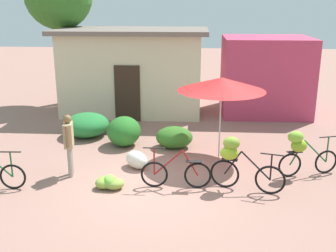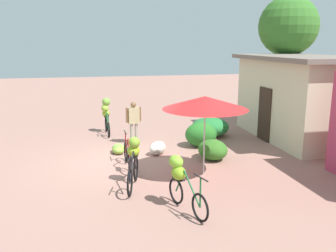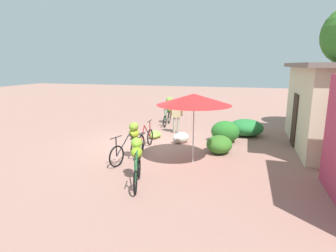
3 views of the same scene
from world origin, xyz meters
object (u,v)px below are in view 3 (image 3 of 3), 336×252
(bicycle_center_loaded, at_px, (131,139))
(bicycle_by_shop, at_px, (137,157))
(building_low, at_px, (336,106))
(banana_pile_on_ground, at_px, (155,135))
(produce_sack, at_px, (181,138))
(market_umbrella, at_px, (194,99))
(bicycle_near_pile, at_px, (146,139))
(bicycle_leftmost, at_px, (168,108))
(person_vendor, at_px, (176,113))

(bicycle_center_loaded, relative_size, bicycle_by_shop, 1.07)
(building_low, relative_size, bicycle_by_shop, 3.65)
(banana_pile_on_ground, relative_size, produce_sack, 1.13)
(market_umbrella, xyz_separation_m, bicycle_by_shop, (1.90, -1.15, -1.35))
(bicycle_center_loaded, bearing_deg, produce_sack, 155.53)
(bicycle_near_pile, bearing_deg, bicycle_leftmost, -175.30)
(market_umbrella, distance_m, person_vendor, 4.13)
(building_low, distance_m, banana_pile_on_ground, 7.07)
(building_low, xyz_separation_m, bicycle_leftmost, (-2.47, -7.12, -0.73))
(bicycle_by_shop, bearing_deg, bicycle_center_loaded, -152.42)
(bicycle_leftmost, xyz_separation_m, produce_sack, (3.39, 1.47, -0.64))
(bicycle_center_loaded, distance_m, bicycle_by_shop, 1.83)
(bicycle_leftmost, height_order, produce_sack, bicycle_leftmost)
(bicycle_near_pile, bearing_deg, banana_pile_on_ground, -174.53)
(banana_pile_on_ground, bearing_deg, person_vendor, 148.71)
(market_umbrella, relative_size, produce_sack, 3.33)
(building_low, bearing_deg, bicycle_leftmost, -109.14)
(bicycle_near_pile, xyz_separation_m, banana_pile_on_ground, (-1.51, -0.14, -0.21))
(bicycle_by_shop, relative_size, produce_sack, 2.20)
(market_umbrella, height_order, bicycle_near_pile, market_umbrella)
(market_umbrella, distance_m, banana_pile_on_ground, 3.87)
(building_low, distance_m, produce_sack, 5.89)
(bicycle_leftmost, bearing_deg, market_umbrella, 23.13)
(produce_sack, distance_m, person_vendor, 1.80)
(market_umbrella, distance_m, bicycle_leftmost, 6.14)
(building_low, height_order, bicycle_center_loaded, building_low)
(building_low, bearing_deg, banana_pile_on_ground, -86.10)
(market_umbrella, distance_m, produce_sack, 2.96)
(building_low, distance_m, bicycle_center_loaded, 7.59)
(bicycle_by_shop, height_order, produce_sack, bicycle_by_shop)
(banana_pile_on_ground, bearing_deg, bicycle_near_pile, 5.47)
(produce_sack, bearing_deg, bicycle_near_pile, -46.20)
(bicycle_leftmost, bearing_deg, building_low, 70.86)
(building_low, height_order, market_umbrella, building_low)
(bicycle_leftmost, relative_size, bicycle_by_shop, 1.02)
(building_low, bearing_deg, bicycle_by_shop, -49.92)
(building_low, relative_size, market_umbrella, 2.41)
(bicycle_center_loaded, relative_size, banana_pile_on_ground, 2.07)
(bicycle_by_shop, distance_m, person_vendor, 5.61)
(produce_sack, bearing_deg, market_umbrella, 22.56)
(produce_sack, bearing_deg, bicycle_center_loaded, -24.47)
(building_low, xyz_separation_m, bicycle_near_pile, (1.98, -6.75, -1.25))
(bicycle_leftmost, bearing_deg, bicycle_center_loaded, 3.60)
(person_vendor, bearing_deg, banana_pile_on_ground, -31.29)
(building_low, height_order, produce_sack, building_low)
(banana_pile_on_ground, bearing_deg, bicycle_by_shop, 12.42)
(bicycle_near_pile, distance_m, person_vendor, 2.72)
(market_umbrella, bearing_deg, produce_sack, -157.44)
(banana_pile_on_ground, distance_m, produce_sack, 1.33)
(bicycle_near_pile, height_order, bicycle_center_loaded, bicycle_center_loaded)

